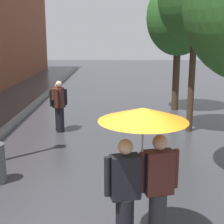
{
  "coord_description": "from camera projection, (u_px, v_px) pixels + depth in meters",
  "views": [
    {
      "loc": [
        0.3,
        -3.69,
        3.02
      ],
      "look_at": [
        0.29,
        3.48,
        1.35
      ],
      "focal_mm": 51.69,
      "sensor_mm": 36.0,
      "label": 1
    }
  ],
  "objects": [
    {
      "name": "pedestrian_walking_far",
      "position": [
        59.0,
        105.0,
        10.55
      ],
      "size": [
        0.54,
        0.43,
        1.59
      ],
      "color": "black",
      "rests_on": "ground"
    },
    {
      "name": "couple_under_umbrella",
      "position": [
        143.0,
        154.0,
        4.43
      ],
      "size": [
        1.22,
        1.22,
        2.1
      ],
      "color": "black",
      "rests_on": "ground"
    },
    {
      "name": "street_tree_2",
      "position": [
        179.0,
        17.0,
        12.9
      ],
      "size": [
        2.58,
        2.58,
        5.35
      ],
      "color": "#473323",
      "rests_on": "ground"
    },
    {
      "name": "pedestrian_walking_midground",
      "position": [
        60.0,
        105.0,
        10.35
      ],
      "size": [
        0.36,
        0.59,
        1.67
      ],
      "color": "black",
      "rests_on": "ground"
    },
    {
      "name": "kerb_strip",
      "position": [
        32.0,
        107.0,
        14.01
      ],
      "size": [
        0.3,
        36.0,
        0.12
      ],
      "primitive_type": "cube",
      "color": "slate",
      "rests_on": "ground"
    }
  ]
}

